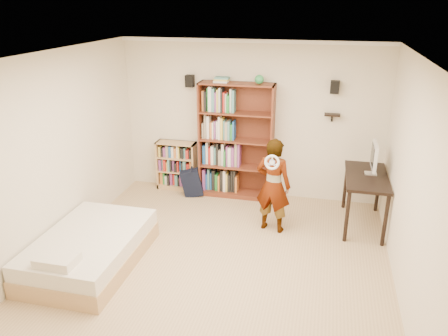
% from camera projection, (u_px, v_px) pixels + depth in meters
% --- Properties ---
extents(ground, '(4.50, 5.00, 0.01)m').
position_uv_depth(ground, '(215.00, 268.00, 5.73)').
color(ground, tan).
rests_on(ground, ground).
extents(room_shell, '(4.52, 5.02, 2.71)m').
position_uv_depth(room_shell, '(214.00, 140.00, 5.09)').
color(room_shell, beige).
rests_on(room_shell, ground).
extents(crown_molding, '(4.50, 5.00, 0.06)m').
position_uv_depth(crown_molding, '(213.00, 61.00, 4.76)').
color(crown_molding, white).
rests_on(crown_molding, room_shell).
extents(speaker_left, '(0.14, 0.12, 0.20)m').
position_uv_depth(speaker_left, '(190.00, 81.00, 7.41)').
color(speaker_left, black).
rests_on(speaker_left, room_shell).
extents(speaker_right, '(0.14, 0.12, 0.20)m').
position_uv_depth(speaker_right, '(335.00, 87.00, 6.89)').
color(speaker_right, black).
rests_on(speaker_right, room_shell).
extents(wall_shelf, '(0.25, 0.16, 0.02)m').
position_uv_depth(wall_shelf, '(332.00, 115.00, 7.06)').
color(wall_shelf, black).
rests_on(wall_shelf, room_shell).
extents(tall_bookshelf, '(1.27, 0.37, 2.02)m').
position_uv_depth(tall_bookshelf, '(236.00, 142.00, 7.51)').
color(tall_bookshelf, maroon).
rests_on(tall_bookshelf, ground).
extents(low_bookshelf, '(0.72, 0.27, 0.90)m').
position_uv_depth(low_bookshelf, '(177.00, 166.00, 8.00)').
color(low_bookshelf, tan).
rests_on(low_bookshelf, ground).
extents(computer_desk, '(0.61, 1.22, 0.83)m').
position_uv_depth(computer_desk, '(364.00, 201.00, 6.68)').
color(computer_desk, black).
rests_on(computer_desk, ground).
extents(imac, '(0.13, 0.49, 0.48)m').
position_uv_depth(imac, '(372.00, 159.00, 6.50)').
color(imac, silver).
rests_on(imac, computer_desk).
extents(daybed, '(1.19, 1.84, 0.54)m').
position_uv_depth(daybed, '(90.00, 246.00, 5.74)').
color(daybed, silver).
rests_on(daybed, ground).
extents(person, '(0.59, 0.45, 1.45)m').
position_uv_depth(person, '(273.00, 185.00, 6.45)').
color(person, black).
rests_on(person, ground).
extents(wii_wheel, '(0.22, 0.08, 0.22)m').
position_uv_depth(wii_wheel, '(272.00, 162.00, 6.03)').
color(wii_wheel, silver).
rests_on(wii_wheel, person).
extents(navy_bag, '(0.41, 0.31, 0.50)m').
position_uv_depth(navy_bag, '(192.00, 182.00, 7.77)').
color(navy_bag, black).
rests_on(navy_bag, ground).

